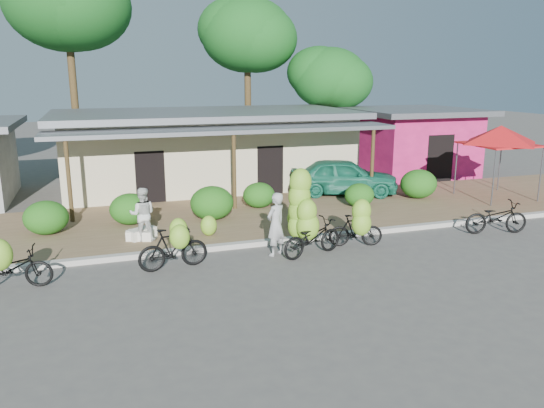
{
  "coord_description": "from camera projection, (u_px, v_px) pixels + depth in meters",
  "views": [
    {
      "loc": [
        -4.67,
        -12.21,
        4.88
      ],
      "look_at": [
        0.11,
        2.11,
        1.2
      ],
      "focal_mm": 35.0,
      "sensor_mm": 36.0,
      "label": 1
    }
  ],
  "objects": [
    {
      "name": "shop_main",
      "position": [
        207.0,
        148.0,
        23.51
      ],
      "size": [
        13.0,
        8.5,
        3.35
      ],
      "color": "beige",
      "rests_on": "ground"
    },
    {
      "name": "hedge_4",
      "position": [
        359.0,
        195.0,
        19.63
      ],
      "size": [
        1.11,
        1.0,
        0.87
      ],
      "primitive_type": "ellipsoid",
      "color": "#175914",
      "rests_on": "sidewalk"
    },
    {
      "name": "bike_far_right",
      "position": [
        496.0,
        217.0,
        16.67
      ],
      "size": [
        2.1,
        1.14,
        1.05
      ],
      "rotation": [
        0.0,
        0.0,
        1.34
      ],
      "color": "black",
      "rests_on": "ground"
    },
    {
      "name": "hedge_5",
      "position": [
        419.0,
        184.0,
        20.97
      ],
      "size": [
        1.46,
        1.32,
        1.14
      ],
      "primitive_type": "ellipsoid",
      "color": "#175914",
      "rests_on": "sidewalk"
    },
    {
      "name": "curb",
      "position": [
        270.0,
        242.0,
        15.67
      ],
      "size": [
        60.0,
        0.25,
        0.15
      ],
      "primitive_type": "cube",
      "color": "#A8A399",
      "rests_on": "ground"
    },
    {
      "name": "tree_far_center",
      "position": [
        62.0,
        0.0,
        24.97
      ],
      "size": [
        5.83,
        5.76,
        10.54
      ],
      "color": "#48361D",
      "rests_on": "ground"
    },
    {
      "name": "sidewalk",
      "position": [
        243.0,
        217.0,
        18.44
      ],
      "size": [
        60.0,
        6.0,
        0.12
      ],
      "primitive_type": "cube",
      "color": "olive",
      "rests_on": "ground"
    },
    {
      "name": "bike_right",
      "position": [
        358.0,
        226.0,
        15.18
      ],
      "size": [
        1.64,
        1.28,
        1.56
      ],
      "rotation": [
        0.0,
        0.0,
        1.32
      ],
      "color": "black",
      "rests_on": "ground"
    },
    {
      "name": "ground",
      "position": [
        294.0,
        267.0,
        13.85
      ],
      "size": [
        100.0,
        100.0,
        0.0
      ],
      "primitive_type": "plane",
      "color": "#504E4B",
      "rests_on": "ground"
    },
    {
      "name": "sack_near",
      "position": [
        142.0,
        233.0,
        15.86
      ],
      "size": [
        0.93,
        0.8,
        0.3
      ],
      "primitive_type": "cube",
      "rotation": [
        0.0,
        0.0,
        0.58
      ],
      "color": "silver",
      "rests_on": "sidewalk"
    },
    {
      "name": "hedge_0",
      "position": [
        46.0,
        218.0,
        16.19
      ],
      "size": [
        1.34,
        1.2,
        1.04
      ],
      "primitive_type": "ellipsoid",
      "color": "#175914",
      "rests_on": "sidewalk"
    },
    {
      "name": "loose_banana_a",
      "position": [
        178.0,
        229.0,
        15.67
      ],
      "size": [
        0.53,
        0.45,
        0.66
      ],
      "primitive_type": "ellipsoid",
      "color": "#75BA2E",
      "rests_on": "sidewalk"
    },
    {
      "name": "bike_left",
      "position": [
        174.0,
        247.0,
        13.52
      ],
      "size": [
        1.88,
        1.24,
        1.35
      ],
      "rotation": [
        0.0,
        0.0,
        1.71
      ],
      "color": "black",
      "rests_on": "ground"
    },
    {
      "name": "teal_van",
      "position": [
        344.0,
        176.0,
        21.58
      ],
      "size": [
        4.68,
        3.19,
        1.48
      ],
      "primitive_type": "imported",
      "rotation": [
        0.0,
        0.0,
        1.2
      ],
      "color": "#17694E",
      "rests_on": "sidewalk"
    },
    {
      "name": "hedge_2",
      "position": [
        212.0,
        203.0,
        17.84
      ],
      "size": [
        1.46,
        1.32,
        1.14
      ],
      "primitive_type": "ellipsoid",
      "color": "#175914",
      "rests_on": "sidewalk"
    },
    {
      "name": "loose_banana_c",
      "position": [
        295.0,
        218.0,
        16.89
      ],
      "size": [
        0.52,
        0.44,
        0.65
      ],
      "primitive_type": "ellipsoid",
      "color": "#75BA2E",
      "rests_on": "sidewalk"
    },
    {
      "name": "sack_far",
      "position": [
        140.0,
        235.0,
        15.7
      ],
      "size": [
        0.83,
        0.61,
        0.28
      ],
      "primitive_type": "cube",
      "rotation": [
        0.0,
        0.0,
        -0.35
      ],
      "color": "silver",
      "rests_on": "sidewalk"
    },
    {
      "name": "tree_center_right",
      "position": [
        243.0,
        33.0,
        28.5
      ],
      "size": [
        5.09,
        4.97,
        8.96
      ],
      "color": "#48361D",
      "rests_on": "ground"
    },
    {
      "name": "bystander",
      "position": [
        142.0,
        214.0,
        15.53
      ],
      "size": [
        0.87,
        0.74,
        1.58
      ],
      "primitive_type": "imported",
      "rotation": [
        0.0,
        0.0,
        2.95
      ],
      "color": "silver",
      "rests_on": "sidewalk"
    },
    {
      "name": "hedge_3",
      "position": [
        259.0,
        195.0,
        19.49
      ],
      "size": [
        1.19,
        1.07,
        0.93
      ],
      "primitive_type": "ellipsoid",
      "color": "#175914",
      "rests_on": "sidewalk"
    },
    {
      "name": "loose_banana_b",
      "position": [
        209.0,
        226.0,
        16.09
      ],
      "size": [
        0.5,
        0.43,
        0.63
      ],
      "primitive_type": "ellipsoid",
      "color": "#75BA2E",
      "rests_on": "sidewalk"
    },
    {
      "name": "vendor",
      "position": [
        276.0,
        224.0,
        14.58
      ],
      "size": [
        0.77,
        0.7,
        1.78
      ],
      "primitive_type": "imported",
      "rotation": [
        0.0,
        0.0,
        3.68
      ],
      "color": "#989898",
      "rests_on": "ground"
    },
    {
      "name": "shop_pink",
      "position": [
        411.0,
        140.0,
        26.81
      ],
      "size": [
        6.0,
        6.0,
        3.25
      ],
      "color": "#D72170",
      "rests_on": "ground"
    },
    {
      "name": "hedge_1",
      "position": [
        130.0,
        209.0,
        17.28
      ],
      "size": [
        1.31,
        1.18,
        1.02
      ],
      "primitive_type": "ellipsoid",
      "color": "#175914",
      "rests_on": "sidewalk"
    },
    {
      "name": "red_canopy",
      "position": [
        501.0,
        135.0,
        20.61
      ],
      "size": [
        3.5,
        3.5,
        2.86
      ],
      "color": "#59595E",
      "rests_on": "sidewalk"
    },
    {
      "name": "bike_center",
      "position": [
        307.0,
        221.0,
        14.72
      ],
      "size": [
        2.06,
        1.48,
        2.38
      ],
      "rotation": [
        0.0,
        0.0,
        1.87
      ],
      "color": "black",
      "rests_on": "ground"
    },
    {
      "name": "tree_near_right",
      "position": [
        326.0,
        76.0,
        28.42
      ],
      "size": [
        4.26,
        4.06,
        6.4
      ],
      "color": "#48361D",
      "rests_on": "ground"
    },
    {
      "name": "bike_far_left",
      "position": [
        9.0,
        266.0,
        12.25
      ],
      "size": [
        1.97,
        1.35,
        1.42
      ],
      "rotation": [
        0.0,
        0.0,
        1.43
      ],
      "color": "black",
      "rests_on": "ground"
    }
  ]
}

